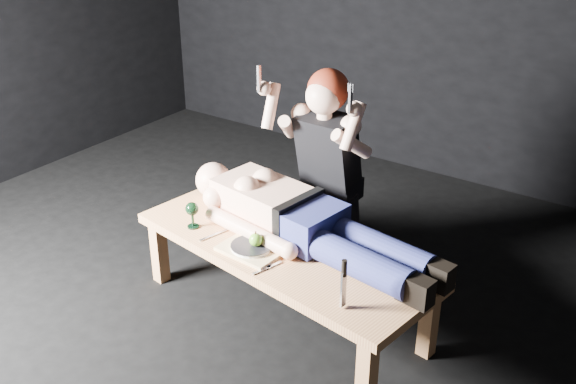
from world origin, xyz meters
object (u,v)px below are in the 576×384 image
object	(u,v)px
serving_tray	(252,249)
carving_knife	(343,284)
lying_man	(307,217)
goblet	(192,215)
kneeling_woman	(335,168)
table	(283,280)

from	to	relation	value
serving_tray	carving_knife	distance (m)	0.68
serving_tray	carving_knife	world-z (taller)	carving_knife
lying_man	goblet	xyz separation A→B (m)	(-0.60, -0.25, -0.06)
serving_tray	goblet	distance (m)	0.43
lying_man	serving_tray	size ratio (longest dim) A/B	5.59
lying_man	kneeling_woman	bearing A→B (deg)	112.48
table	lying_man	xyz separation A→B (m)	(0.07, 0.12, 0.37)
kneeling_woman	carving_knife	world-z (taller)	kneeling_woman
lying_man	carving_knife	xyz separation A→B (m)	(0.48, -0.42, -0.01)
table	serving_tray	xyz separation A→B (m)	(-0.10, -0.14, 0.24)
goblet	carving_knife	size ratio (longest dim) A/B	0.60
goblet	table	bearing A→B (deg)	13.45
kneeling_woman	goblet	xyz separation A→B (m)	(-0.48, -0.74, -0.14)
kneeling_woman	table	bearing A→B (deg)	-83.85
table	kneeling_woman	bearing A→B (deg)	102.89
table	goblet	world-z (taller)	goblet
kneeling_woman	goblet	distance (m)	0.89
table	lying_man	size ratio (longest dim) A/B	0.94
carving_knife	lying_man	bearing A→B (deg)	146.79
kneeling_woman	goblet	size ratio (longest dim) A/B	8.57
kneeling_woman	serving_tray	distance (m)	0.78
table	goblet	distance (m)	0.62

